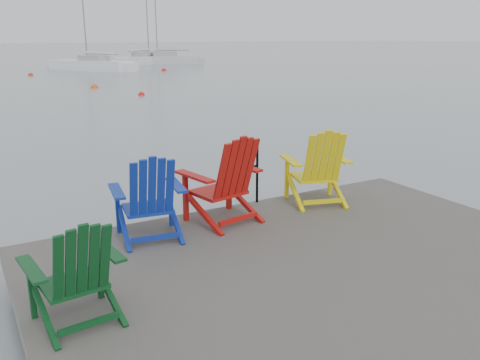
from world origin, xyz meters
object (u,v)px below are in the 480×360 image
chair_blue (149,197)px  chair_red (225,179)px  handrail (244,168)px  buoy_c (164,71)px  sailboat_far (162,60)px  buoy_d (31,75)px  sailboat_mid (147,60)px  chair_yellow (318,166)px  chair_green (76,271)px  buoy_a (142,95)px  buoy_b (95,88)px  sailboat_near (92,66)px

chair_blue → chair_red: chair_red is taller
handrail → buoy_c: size_ratio=2.27×
sailboat_far → buoy_c: 10.07m
chair_blue → sailboat_far: size_ratio=0.10×
chair_red → buoy_d: bearing=75.1°
handrail → sailboat_far: bearing=70.3°
chair_red → sailboat_mid: (14.93, 45.16, -0.73)m
handrail → sailboat_mid: (14.37, 44.66, -0.69)m
chair_blue → buoy_d: (3.45, 34.99, -1.03)m
handrail → chair_blue: bearing=-160.7°
chair_red → sailboat_mid: 47.57m
handrail → chair_yellow: chair_yellow is taller
chair_green → buoy_d: chair_green is taller
sailboat_mid → buoy_a: (-9.64, -26.38, -0.36)m
sailboat_mid → handrail: bearing=-53.8°
chair_red → buoy_b: 23.96m
sailboat_mid → buoy_d: sailboat_mid is taller
chair_green → chair_blue: chair_blue is taller
chair_green → chair_yellow: bearing=16.3°
sailboat_far → buoy_d: bearing=153.6°
buoy_a → buoy_c: 17.84m
chair_red → sailboat_near: (7.72, 38.45, -0.73)m
chair_red → sailboat_near: size_ratio=0.11×
chair_green → sailboat_near: 41.20m
sailboat_mid → buoy_a: bearing=-56.1°
sailboat_near → buoy_d: (-5.32, -3.52, -0.36)m
chair_green → sailboat_mid: 49.76m
chair_blue → sailboat_mid: (15.99, 45.23, -0.68)m
buoy_a → buoy_c: bearing=65.1°
sailboat_near → buoy_b: 15.29m
chair_green → sailboat_near: size_ratio=0.09×
sailboat_far → buoy_b: bearing=179.2°
chair_green → sailboat_near: sailboat_near is taller
handrail → sailboat_near: 38.62m
handrail → buoy_a: size_ratio=2.74×
buoy_b → sailboat_mid: bearing=63.6°
chair_green → chair_red: bearing=28.5°
buoy_a → buoy_d: (-2.89, 16.14, 0.00)m
chair_blue → sailboat_mid: 47.98m
buoy_a → buoy_c: buoy_c is taller
chair_red → sailboat_mid: size_ratio=0.10×
chair_yellow → buoy_b: 23.73m
handrail → chair_blue: 1.72m
chair_green → chair_yellow: chair_yellow is taller
buoy_a → chair_yellow: bearing=-101.4°
chair_red → sailboat_near: bearing=67.6°
handrail → chair_red: 0.76m
chair_red → sailboat_far: 47.30m
sailboat_far → chair_yellow: bearing=-169.1°
handrail → sailboat_mid: bearing=72.2°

